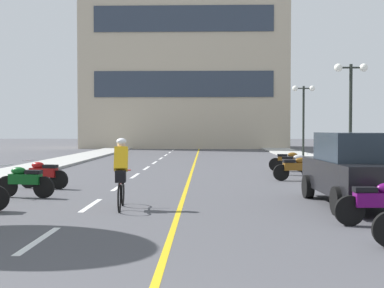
{
  "coord_description": "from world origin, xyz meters",
  "views": [
    {
      "loc": [
        0.87,
        -2.71,
        1.93
      ],
      "look_at": [
        0.27,
        19.75,
        1.24
      ],
      "focal_mm": 48.05,
      "sensor_mm": 36.0,
      "label": 1
    }
  ],
  "objects_px": {
    "motorcycle_5": "(43,174)",
    "motorcycle_7": "(294,164)",
    "street_lamp_far": "(304,104)",
    "motorcycle_8": "(288,161)",
    "parked_car_near": "(356,169)",
    "street_lamp_mid": "(351,91)",
    "cyclist_rider": "(121,172)",
    "motorcycle_2": "(378,202)",
    "motorcycle_4": "(25,181)",
    "motorcycle_6": "(296,168)"
  },
  "relations": [
    {
      "from": "motorcycle_5",
      "to": "motorcycle_7",
      "type": "xyz_separation_m",
      "value": [
        8.8,
        4.85,
        0.0
      ]
    },
    {
      "from": "street_lamp_far",
      "to": "motorcycle_8",
      "type": "height_order",
      "value": "street_lamp_far"
    },
    {
      "from": "parked_car_near",
      "to": "motorcycle_5",
      "type": "distance_m",
      "value": 9.55
    },
    {
      "from": "street_lamp_mid",
      "to": "motorcycle_8",
      "type": "relative_size",
      "value": 2.73
    },
    {
      "from": "motorcycle_5",
      "to": "cyclist_rider",
      "type": "distance_m",
      "value": 5.1
    },
    {
      "from": "motorcycle_2",
      "to": "motorcycle_5",
      "type": "relative_size",
      "value": 1.02
    },
    {
      "from": "street_lamp_mid",
      "to": "motorcycle_5",
      "type": "relative_size",
      "value": 2.77
    },
    {
      "from": "street_lamp_mid",
      "to": "parked_car_near",
      "type": "height_order",
      "value": "street_lamp_mid"
    },
    {
      "from": "street_lamp_far",
      "to": "motorcycle_5",
      "type": "height_order",
      "value": "street_lamp_far"
    },
    {
      "from": "parked_car_near",
      "to": "motorcycle_8",
      "type": "bearing_deg",
      "value": 90.18
    },
    {
      "from": "motorcycle_4",
      "to": "street_lamp_far",
      "type": "bearing_deg",
      "value": 59.57
    },
    {
      "from": "street_lamp_mid",
      "to": "motorcycle_4",
      "type": "relative_size",
      "value": 2.74
    },
    {
      "from": "street_lamp_mid",
      "to": "motorcycle_4",
      "type": "distance_m",
      "value": 14.61
    },
    {
      "from": "motorcycle_4",
      "to": "parked_car_near",
      "type": "bearing_deg",
      "value": -8.09
    },
    {
      "from": "motorcycle_5",
      "to": "motorcycle_7",
      "type": "distance_m",
      "value": 10.05
    },
    {
      "from": "motorcycle_7",
      "to": "street_lamp_far",
      "type": "bearing_deg",
      "value": 77.63
    },
    {
      "from": "street_lamp_far",
      "to": "parked_car_near",
      "type": "distance_m",
      "value": 20.87
    },
    {
      "from": "motorcycle_4",
      "to": "motorcycle_7",
      "type": "xyz_separation_m",
      "value": [
        8.64,
        6.98,
        0.0
      ]
    },
    {
      "from": "motorcycle_4",
      "to": "motorcycle_5",
      "type": "relative_size",
      "value": 1.01
    },
    {
      "from": "street_lamp_mid",
      "to": "motorcycle_8",
      "type": "height_order",
      "value": "street_lamp_mid"
    },
    {
      "from": "motorcycle_6",
      "to": "cyclist_rider",
      "type": "height_order",
      "value": "cyclist_rider"
    },
    {
      "from": "motorcycle_6",
      "to": "cyclist_rider",
      "type": "xyz_separation_m",
      "value": [
        -5.36,
        -6.75,
        0.41
      ]
    },
    {
      "from": "motorcycle_8",
      "to": "motorcycle_6",
      "type": "bearing_deg",
      "value": -95.19
    },
    {
      "from": "street_lamp_mid",
      "to": "motorcycle_2",
      "type": "relative_size",
      "value": 2.73
    },
    {
      "from": "street_lamp_far",
      "to": "motorcycle_6",
      "type": "relative_size",
      "value": 2.69
    },
    {
      "from": "street_lamp_far",
      "to": "motorcycle_2",
      "type": "xyz_separation_m",
      "value": [
        -2.91,
        -23.19,
        -3.04
      ]
    },
    {
      "from": "street_lamp_far",
      "to": "motorcycle_8",
      "type": "distance_m",
      "value": 11.07
    },
    {
      "from": "street_lamp_mid",
      "to": "motorcycle_6",
      "type": "height_order",
      "value": "street_lamp_mid"
    },
    {
      "from": "parked_car_near",
      "to": "motorcycle_7",
      "type": "xyz_separation_m",
      "value": [
        -0.12,
        8.23,
        -0.44
      ]
    },
    {
      "from": "parked_car_near",
      "to": "motorcycle_8",
      "type": "distance_m",
      "value": 10.23
    },
    {
      "from": "motorcycle_8",
      "to": "street_lamp_far",
      "type": "bearing_deg",
      "value": 75.76
    },
    {
      "from": "street_lamp_mid",
      "to": "motorcycle_2",
      "type": "bearing_deg",
      "value": -103.26
    },
    {
      "from": "cyclist_rider",
      "to": "motorcycle_4",
      "type": "bearing_deg",
      "value": 148.17
    },
    {
      "from": "street_lamp_far",
      "to": "motorcycle_4",
      "type": "height_order",
      "value": "street_lamp_far"
    },
    {
      "from": "motorcycle_5",
      "to": "motorcycle_8",
      "type": "height_order",
      "value": "same"
    },
    {
      "from": "parked_car_near",
      "to": "motorcycle_5",
      "type": "relative_size",
      "value": 2.55
    },
    {
      "from": "parked_car_near",
      "to": "motorcycle_4",
      "type": "bearing_deg",
      "value": 171.91
    },
    {
      "from": "motorcycle_2",
      "to": "motorcycle_7",
      "type": "bearing_deg",
      "value": 88.89
    },
    {
      "from": "street_lamp_mid",
      "to": "motorcycle_5",
      "type": "distance_m",
      "value": 13.6
    },
    {
      "from": "motorcycle_2",
      "to": "motorcycle_7",
      "type": "xyz_separation_m",
      "value": [
        0.21,
        10.87,
        0.0
      ]
    },
    {
      "from": "street_lamp_far",
      "to": "motorcycle_2",
      "type": "height_order",
      "value": "street_lamp_far"
    },
    {
      "from": "street_lamp_mid",
      "to": "cyclist_rider",
      "type": "height_order",
      "value": "street_lamp_mid"
    },
    {
      "from": "motorcycle_2",
      "to": "motorcycle_7",
      "type": "height_order",
      "value": "same"
    },
    {
      "from": "street_lamp_mid",
      "to": "cyclist_rider",
      "type": "relative_size",
      "value": 2.63
    },
    {
      "from": "motorcycle_8",
      "to": "cyclist_rider",
      "type": "distance_m",
      "value": 12.26
    },
    {
      "from": "street_lamp_far",
      "to": "motorcycle_7",
      "type": "bearing_deg",
      "value": -102.37
    },
    {
      "from": "motorcycle_6",
      "to": "street_lamp_mid",
      "type": "bearing_deg",
      "value": 51.07
    },
    {
      "from": "motorcycle_5",
      "to": "motorcycle_6",
      "type": "bearing_deg",
      "value": 17.95
    },
    {
      "from": "motorcycle_8",
      "to": "motorcycle_2",
      "type": "bearing_deg",
      "value": -91.31
    },
    {
      "from": "motorcycle_8",
      "to": "parked_car_near",
      "type": "bearing_deg",
      "value": -89.82
    }
  ]
}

